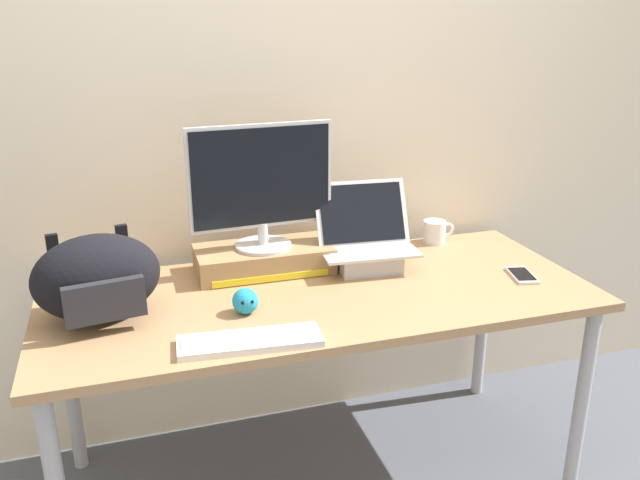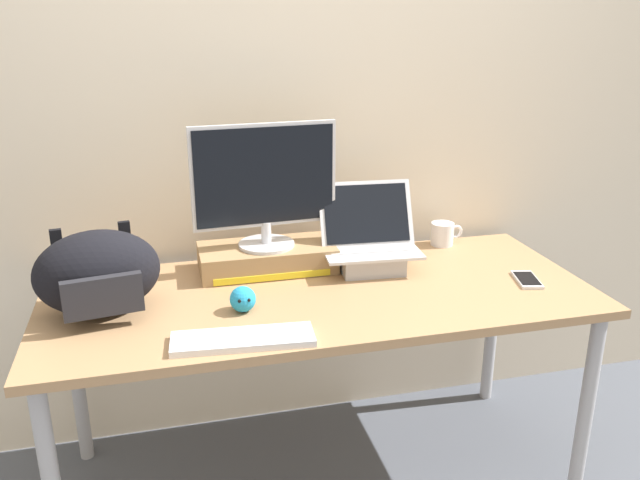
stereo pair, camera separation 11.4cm
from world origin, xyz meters
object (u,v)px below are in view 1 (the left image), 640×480
toner_box_yellow (264,259)px  desktop_monitor (262,185)px  cell_phone (522,275)px  external_keyboard (250,341)px  coffee_mug (435,232)px  open_laptop (366,250)px  messenger_backpack (97,278)px  plush_toy (245,301)px

toner_box_yellow → desktop_monitor: size_ratio=0.94×
desktop_monitor → cell_phone: desktop_monitor is taller
external_keyboard → coffee_mug: size_ratio=3.12×
toner_box_yellow → open_laptop: size_ratio=1.34×
messenger_backpack → external_keyboard: bearing=-46.5°
toner_box_yellow → coffee_mug: 0.73m
messenger_backpack → cell_phone: 1.42m
toner_box_yellow → open_laptop: 0.37m
coffee_mug → external_keyboard: bearing=-144.9°
toner_box_yellow → cell_phone: size_ratio=2.96×
open_laptop → cell_phone: size_ratio=2.21×
toner_box_yellow → messenger_backpack: messenger_backpack is taller
open_laptop → plush_toy: 0.56m
desktop_monitor → coffee_mug: (0.73, 0.09, -0.27)m
toner_box_yellow → coffee_mug: size_ratio=3.65×
toner_box_yellow → plush_toy: 0.35m
cell_phone → plush_toy: (-0.99, 0.00, 0.04)m
toner_box_yellow → external_keyboard: (-0.16, -0.53, -0.03)m
desktop_monitor → open_laptop: size_ratio=1.42×
toner_box_yellow → plush_toy: toner_box_yellow is taller
messenger_backpack → cell_phone: bearing=-13.1°
toner_box_yellow → cell_phone: (0.85, -0.33, -0.04)m
cell_phone → external_keyboard: bearing=-154.9°
open_laptop → messenger_backpack: (-0.92, -0.15, 0.07)m
desktop_monitor → plush_toy: size_ratio=6.28×
toner_box_yellow → coffee_mug: same height
external_keyboard → messenger_backpack: messenger_backpack is taller
messenger_backpack → plush_toy: bearing=-22.5°
coffee_mug → cell_phone: coffee_mug is taller
toner_box_yellow → cell_phone: toner_box_yellow is taller
coffee_mug → desktop_monitor: bearing=-172.6°
messenger_backpack → cell_phone: size_ratio=2.50×
external_keyboard → plush_toy: (0.03, 0.20, 0.03)m
external_keyboard → coffee_mug: (0.89, 0.62, 0.03)m
cell_phone → plush_toy: size_ratio=2.00×
desktop_monitor → messenger_backpack: 0.63m
desktop_monitor → coffee_mug: desktop_monitor is taller
open_laptop → external_keyboard: open_laptop is taller
open_laptop → cell_phone: 0.56m
messenger_backpack → open_laptop: bearing=0.3°
open_laptop → coffee_mug: (0.37, 0.17, -0.02)m
desktop_monitor → external_keyboard: desktop_monitor is taller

